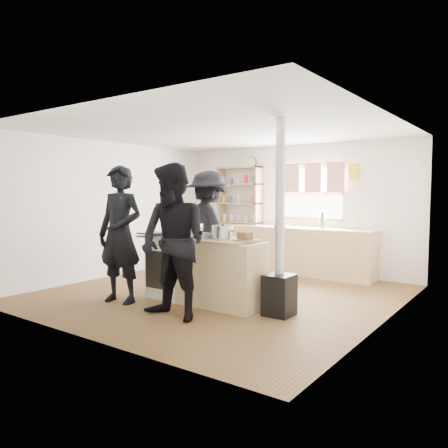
% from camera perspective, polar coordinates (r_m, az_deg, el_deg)
% --- Properties ---
extents(ground, '(5.00, 5.00, 0.01)m').
position_cam_1_polar(ground, '(6.85, -0.62, -9.14)').
color(ground, brown).
rests_on(ground, ground).
extents(back_counter, '(3.40, 0.55, 0.90)m').
position_cam_1_polar(back_counter, '(8.63, 8.19, -3.33)').
color(back_counter, '#DABA83').
rests_on(back_counter, ground).
extents(shelving_unit, '(1.00, 0.28, 1.20)m').
position_cam_1_polar(shelving_unit, '(9.27, 2.01, 3.82)').
color(shelving_unit, tan).
rests_on(shelving_unit, back_counter).
extents(thermos, '(0.10, 0.10, 0.29)m').
position_cam_1_polar(thermos, '(8.26, 12.76, 0.40)').
color(thermos, silver).
rests_on(thermos, back_counter).
extents(cooking_island, '(1.97, 0.64, 0.93)m').
position_cam_1_polar(cooking_island, '(6.24, -2.56, -6.05)').
color(cooking_island, white).
rests_on(cooking_island, ground).
extents(skillet_greens, '(0.39, 0.39, 0.05)m').
position_cam_1_polar(skillet_greens, '(6.54, -8.86, -1.27)').
color(skillet_greens, black).
rests_on(skillet_greens, cooking_island).
extents(roast_tray, '(0.36, 0.34, 0.07)m').
position_cam_1_polar(roast_tray, '(6.11, -2.76, -1.52)').
color(roast_tray, silver).
rests_on(roast_tray, cooking_island).
extents(stockpot_stove, '(0.25, 0.25, 0.20)m').
position_cam_1_polar(stockpot_stove, '(6.55, -3.84, -0.70)').
color(stockpot_stove, silver).
rests_on(stockpot_stove, cooking_island).
extents(stockpot_counter, '(0.29, 0.29, 0.22)m').
position_cam_1_polar(stockpot_counter, '(5.95, -0.17, -1.11)').
color(stockpot_counter, '#B8B8BA').
rests_on(stockpot_counter, cooking_island).
extents(bread_board, '(0.33, 0.29, 0.12)m').
position_cam_1_polar(bread_board, '(5.77, 2.74, -1.74)').
color(bread_board, tan).
rests_on(bread_board, cooking_island).
extents(flue_heater, '(0.35, 0.35, 2.50)m').
position_cam_1_polar(flue_heater, '(5.61, 7.26, -5.40)').
color(flue_heater, black).
rests_on(flue_heater, ground).
extents(person_near_left, '(0.78, 0.58, 1.95)m').
position_cam_1_polar(person_near_left, '(6.37, -13.41, -1.32)').
color(person_near_left, black).
rests_on(person_near_left, ground).
extents(person_near_right, '(0.95, 0.75, 1.94)m').
position_cam_1_polar(person_near_right, '(5.40, -6.58, -2.31)').
color(person_near_right, black).
rests_on(person_near_right, ground).
extents(person_far, '(1.40, 1.04, 1.92)m').
position_cam_1_polar(person_far, '(7.32, -2.04, -0.61)').
color(person_far, black).
rests_on(person_far, ground).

